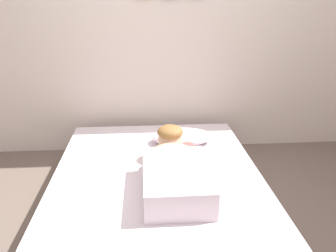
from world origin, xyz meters
The scene contains 7 objects.
ground_plane centered at (0.00, 0.00, 0.00)m, with size 13.39×13.39×0.00m, color #66564C.
back_wall centered at (0.00, 1.40, 1.25)m, with size 4.70×0.12×2.50m.
bed centered at (-0.17, 0.25, 0.15)m, with size 1.53×1.98×0.30m.
pillow centered at (0.07, 0.79, 0.35)m, with size 0.52×0.32×0.11m, color silver.
person_lying centered at (-0.05, 0.14, 0.40)m, with size 0.43×0.92×0.27m.
coffee_cup centered at (0.10, 0.58, 0.33)m, with size 0.12×0.09×0.07m.
cell_phone centered at (-0.15, 0.14, 0.30)m, with size 0.07×0.14×0.01m, color black.
Camera 1 is at (-0.24, -1.86, 1.49)m, focal length 35.83 mm.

